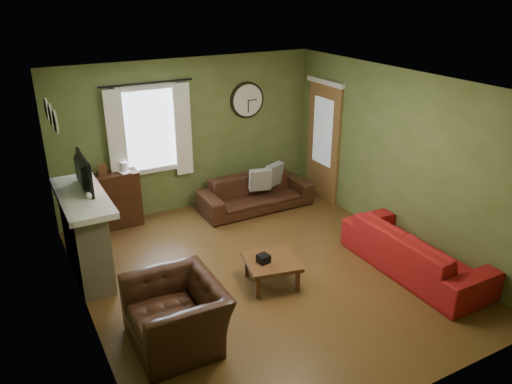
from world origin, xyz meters
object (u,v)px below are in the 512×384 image
bookshelf (116,200)px  sofa_red (415,251)px  armchair (177,314)px  sofa_brown (255,193)px  coffee_table (271,271)px

bookshelf → sofa_red: bearing=-45.9°
armchair → bookshelf: bearing=177.6°
armchair → sofa_brown: bearing=138.0°
sofa_red → sofa_brown: bearing=17.8°
sofa_red → armchair: size_ratio=1.97×
sofa_brown → armchair: size_ratio=1.79×
sofa_brown → coffee_table: (-0.96, -2.22, -0.11)m
sofa_red → coffee_table: (-1.88, 0.67, -0.14)m
sofa_red → coffee_table: size_ratio=3.25×
bookshelf → coffee_table: bookshelf is taller
sofa_red → coffee_table: sofa_red is taller
sofa_red → armchair: 3.39m
coffee_table → sofa_red: bearing=-19.6°
bookshelf → sofa_brown: size_ratio=0.47×
sofa_brown → coffee_table: 2.42m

